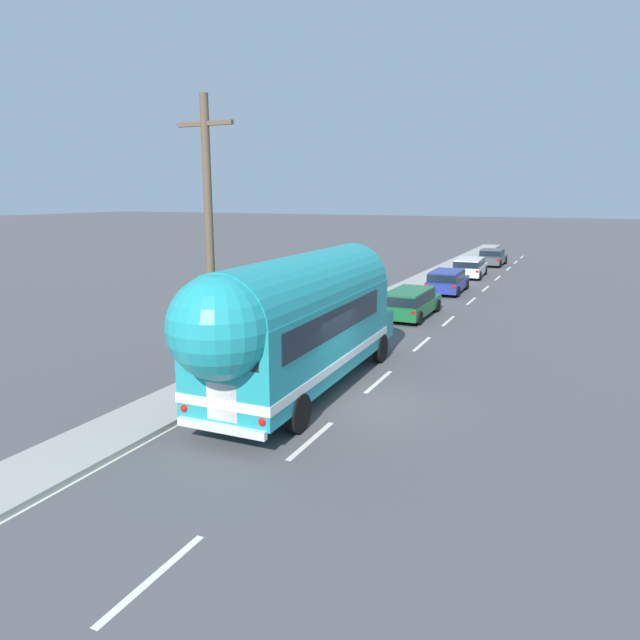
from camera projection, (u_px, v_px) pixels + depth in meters
name	position (u px, v px, depth m)	size (l,w,h in m)	color
ground_plane	(354.00, 403.00, 16.28)	(300.00, 300.00, 0.00)	#4C4C4F
lane_markings	(403.00, 313.00, 28.72)	(3.66, 80.00, 0.01)	silver
sidewalk_slab	(344.00, 319.00, 26.98)	(1.94, 90.00, 0.15)	#9E9B93
utility_pole	(210.00, 243.00, 16.46)	(1.80, 0.24, 8.50)	brown
painted_bus	(297.00, 319.00, 16.39)	(2.81, 11.25, 4.12)	teal
car_lead	(410.00, 301.00, 27.52)	(1.96, 4.76, 1.37)	#196633
car_second	(447.00, 280.00, 34.52)	(2.04, 4.50, 1.37)	navy
car_third	(470.00, 266.00, 41.12)	(2.13, 4.62, 1.37)	white
car_fourth	(492.00, 257.00, 48.15)	(2.08, 4.34, 1.37)	#474C51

